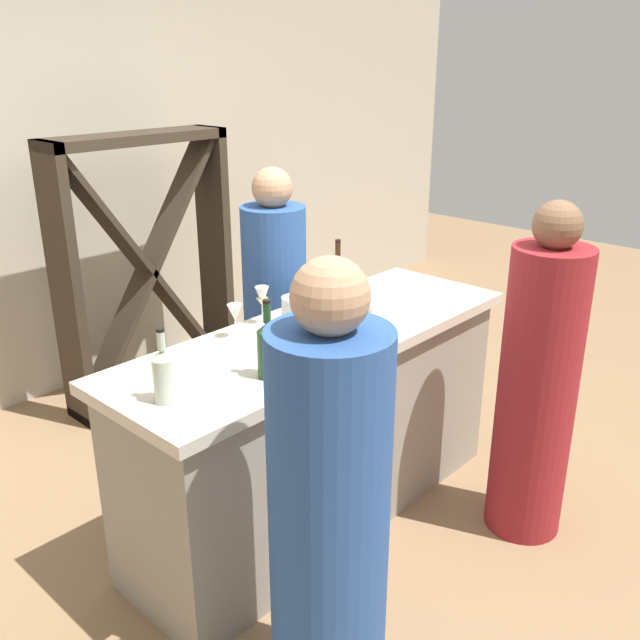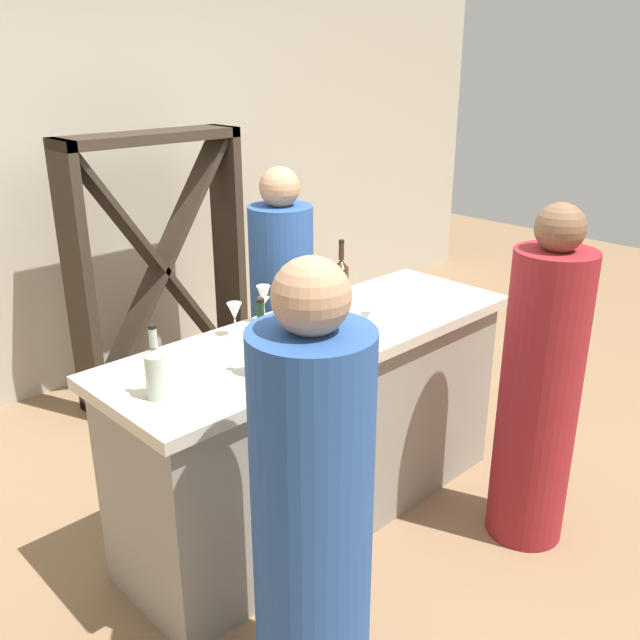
% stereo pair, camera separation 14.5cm
% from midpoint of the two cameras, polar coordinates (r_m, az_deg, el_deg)
% --- Properties ---
extents(ground_plane, '(12.00, 12.00, 0.00)m').
position_cam_midpoint_polar(ground_plane, '(3.47, -1.24, -15.48)').
color(ground_plane, '#846647').
extents(back_wall, '(8.00, 0.10, 2.80)m').
position_cam_midpoint_polar(back_wall, '(4.65, -21.71, 11.36)').
color(back_wall, '#B2A893').
rests_on(back_wall, ground).
extents(bar_counter, '(1.99, 0.67, 0.94)m').
position_cam_midpoint_polar(bar_counter, '(3.21, -1.31, -8.65)').
color(bar_counter, gray).
rests_on(bar_counter, ground).
extents(wine_rack, '(1.13, 0.28, 1.65)m').
position_cam_midpoint_polar(wine_rack, '(4.41, -14.96, 3.92)').
color(wine_rack, '#33281E').
rests_on(wine_rack, ground).
extents(wine_bottle_leftmost_clear_pale, '(0.08, 0.08, 0.27)m').
position_cam_midpoint_polar(wine_bottle_leftmost_clear_pale, '(2.44, -14.38, -4.36)').
color(wine_bottle_leftmost_clear_pale, '#B7C6B2').
rests_on(wine_bottle_leftmost_clear_pale, bar_counter).
extents(wine_bottle_second_left_olive_green, '(0.08, 0.08, 0.30)m').
position_cam_midpoint_polar(wine_bottle_second_left_olive_green, '(2.55, -5.93, -2.35)').
color(wine_bottle_second_left_olive_green, '#193D1E').
rests_on(wine_bottle_second_left_olive_green, bar_counter).
extents(wine_bottle_center_clear_pale, '(0.08, 0.08, 0.32)m').
position_cam_midpoint_polar(wine_bottle_center_clear_pale, '(2.65, -3.15, -1.21)').
color(wine_bottle_center_clear_pale, '#B7C6B2').
rests_on(wine_bottle_center_clear_pale, bar_counter).
extents(wine_bottle_second_right_amber_brown, '(0.07, 0.07, 0.33)m').
position_cam_midpoint_polar(wine_bottle_second_right_amber_brown, '(3.26, 0.18, 3.16)').
color(wine_bottle_second_right_amber_brown, '#331E0F').
rests_on(wine_bottle_second_right_amber_brown, bar_counter).
extents(wine_glass_near_left, '(0.08, 0.08, 0.17)m').
position_cam_midpoint_polar(wine_glass_near_left, '(2.69, -0.53, -0.71)').
color(wine_glass_near_left, white).
rests_on(wine_glass_near_left, bar_counter).
extents(wine_glass_near_center, '(0.07, 0.07, 0.15)m').
position_cam_midpoint_polar(wine_glass_near_center, '(2.86, 2.36, 0.10)').
color(wine_glass_near_center, white).
rests_on(wine_glass_near_center, bar_counter).
extents(wine_glass_near_right, '(0.06, 0.06, 0.15)m').
position_cam_midpoint_polar(wine_glass_near_right, '(2.93, -8.43, 0.45)').
color(wine_glass_near_right, white).
rests_on(wine_glass_near_right, bar_counter).
extents(wine_glass_far_left, '(0.06, 0.06, 0.17)m').
position_cam_midpoint_polar(wine_glass_far_left, '(3.07, -6.13, 1.76)').
color(wine_glass_far_left, white).
rests_on(wine_glass_far_left, bar_counter).
extents(water_pitcher, '(0.11, 0.11, 0.21)m').
position_cam_midpoint_polar(water_pitcher, '(2.84, -3.55, -0.08)').
color(water_pitcher, silver).
rests_on(water_pitcher, bar_counter).
extents(person_left_guest, '(0.42, 0.42, 1.53)m').
position_cam_midpoint_polar(person_left_guest, '(3.15, 16.19, -5.39)').
color(person_left_guest, maroon).
rests_on(person_left_guest, ground).
extents(person_center_guest, '(0.40, 0.40, 1.56)m').
position_cam_midpoint_polar(person_center_guest, '(2.24, -1.19, -16.03)').
color(person_center_guest, '#284C8C').
rests_on(person_center_guest, ground).
extents(person_right_guest, '(0.41, 0.41, 1.54)m').
position_cam_midpoint_polar(person_right_guest, '(3.76, -4.79, -0.09)').
color(person_right_guest, '#284C8C').
rests_on(person_right_guest, ground).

